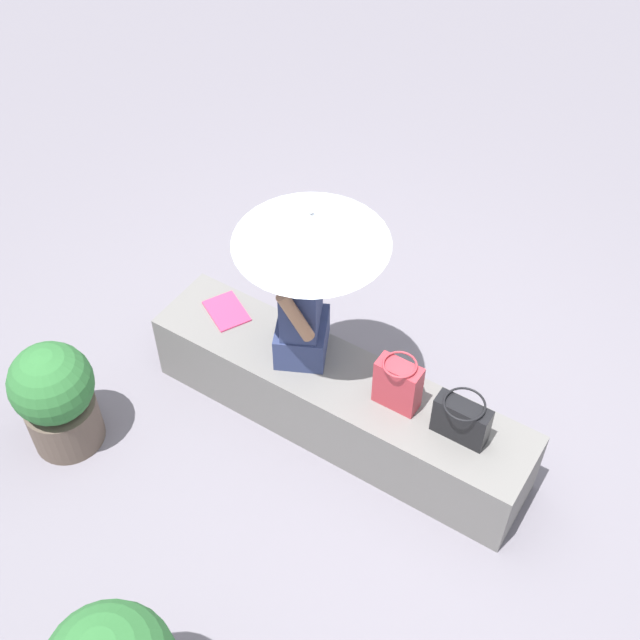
# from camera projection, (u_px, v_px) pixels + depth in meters

# --- Properties ---
(ground_plane) EXTENTS (14.00, 14.00, 0.00)m
(ground_plane) POSITION_uv_depth(u_px,v_px,m) (337.00, 426.00, 4.96)
(ground_plane) COLOR slate
(stone_bench) EXTENTS (2.31, 0.49, 0.47)m
(stone_bench) POSITION_uv_depth(u_px,v_px,m) (338.00, 402.00, 4.78)
(stone_bench) COLOR slate
(stone_bench) RESTS_ON ground
(person_seated) EXTENTS (0.40, 0.51, 0.90)m
(person_seated) POSITION_uv_depth(u_px,v_px,m) (301.00, 302.00, 4.46)
(person_seated) COLOR navy
(person_seated) RESTS_ON stone_bench
(parasol) EXTENTS (0.81, 0.81, 1.04)m
(parasol) POSITION_uv_depth(u_px,v_px,m) (311.00, 228.00, 4.07)
(parasol) COLOR #B7B7BC
(parasol) RESTS_ON stone_bench
(handbag_black) EXTENTS (0.29, 0.22, 0.27)m
(handbag_black) POSITION_uv_depth(u_px,v_px,m) (461.00, 420.00, 4.24)
(handbag_black) COLOR black
(handbag_black) RESTS_ON stone_bench
(tote_bag_canvas) EXTENTS (0.25, 0.18, 0.32)m
(tote_bag_canvas) POSITION_uv_depth(u_px,v_px,m) (398.00, 384.00, 4.37)
(tote_bag_canvas) COLOR #B2333D
(tote_bag_canvas) RESTS_ON stone_bench
(magazine) EXTENTS (0.34, 0.31, 0.01)m
(magazine) POSITION_uv_depth(u_px,v_px,m) (227.00, 311.00, 4.94)
(magazine) COLOR #D83866
(magazine) RESTS_ON stone_bench
(planter_far) EXTENTS (0.47, 0.47, 0.73)m
(planter_far) POSITION_uv_depth(u_px,v_px,m) (56.00, 396.00, 4.62)
(planter_far) COLOR brown
(planter_far) RESTS_ON ground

